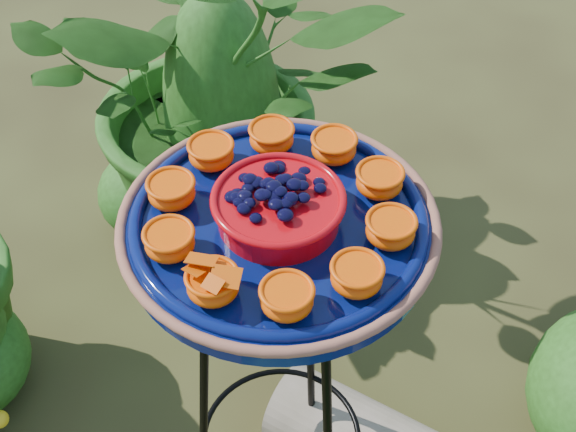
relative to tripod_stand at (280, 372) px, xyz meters
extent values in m
torus|color=black|center=(0.00, 0.00, 0.31)|extent=(0.29, 0.29, 0.01)
cylinder|color=black|center=(-0.04, 0.12, -0.09)|extent=(0.04, 0.08, 0.80)
cylinder|color=black|center=(-0.09, -0.10, -0.09)|extent=(0.06, 0.07, 0.80)
cylinder|color=#06124F|center=(0.00, 0.00, 0.34)|extent=(0.51, 0.51, 0.04)
torus|color=#966344|center=(0.00, 0.00, 0.35)|extent=(0.43, 0.43, 0.01)
torus|color=#06124F|center=(0.00, 0.00, 0.36)|extent=(0.39, 0.39, 0.02)
cylinder|color=#BA070D|center=(0.00, 0.00, 0.37)|extent=(0.20, 0.20, 0.04)
torus|color=#BA070D|center=(0.00, 0.00, 0.39)|extent=(0.18, 0.18, 0.01)
ellipsoid|color=black|center=(0.00, 0.00, 0.40)|extent=(0.14, 0.14, 0.03)
ellipsoid|color=#FF3C02|center=(0.13, 0.07, 0.37)|extent=(0.06, 0.06, 0.03)
cylinder|color=#FF6C05|center=(0.13, 0.07, 0.39)|extent=(0.06, 0.06, 0.01)
ellipsoid|color=#FF3C02|center=(0.06, 0.13, 0.37)|extent=(0.06, 0.06, 0.03)
cylinder|color=#FF6C05|center=(0.06, 0.13, 0.39)|extent=(0.06, 0.06, 0.01)
ellipsoid|color=#FF3C02|center=(-0.03, 0.14, 0.37)|extent=(0.06, 0.06, 0.03)
cylinder|color=#FF6C05|center=(-0.03, 0.14, 0.39)|extent=(0.06, 0.06, 0.01)
ellipsoid|color=#FF3C02|center=(-0.11, 0.10, 0.37)|extent=(0.06, 0.06, 0.03)
cylinder|color=#FF6C05|center=(-0.11, 0.10, 0.39)|extent=(0.06, 0.06, 0.01)
ellipsoid|color=#FF3C02|center=(-0.14, 0.02, 0.37)|extent=(0.06, 0.06, 0.03)
cylinder|color=#FF6C05|center=(-0.14, 0.02, 0.39)|extent=(0.06, 0.06, 0.01)
ellipsoid|color=#FF3C02|center=(-0.13, -0.07, 0.37)|extent=(0.06, 0.06, 0.03)
cylinder|color=#FF6C05|center=(-0.13, -0.07, 0.39)|extent=(0.06, 0.06, 0.01)
ellipsoid|color=#FF3C02|center=(-0.06, -0.13, 0.37)|extent=(0.06, 0.06, 0.03)
cylinder|color=#FF6C05|center=(-0.06, -0.13, 0.39)|extent=(0.06, 0.06, 0.01)
ellipsoid|color=#FF3C02|center=(0.03, -0.14, 0.37)|extent=(0.06, 0.06, 0.03)
cylinder|color=#FF6C05|center=(0.03, -0.14, 0.39)|extent=(0.06, 0.06, 0.01)
ellipsoid|color=#FF3C02|center=(0.11, -0.10, 0.37)|extent=(0.06, 0.06, 0.03)
cylinder|color=#FF6C05|center=(0.11, -0.10, 0.39)|extent=(0.06, 0.06, 0.01)
ellipsoid|color=#FF3C02|center=(0.14, -0.02, 0.37)|extent=(0.06, 0.06, 0.03)
cylinder|color=#FF6C05|center=(0.14, -0.02, 0.39)|extent=(0.06, 0.06, 0.01)
cylinder|color=black|center=(0.03, -0.14, 0.40)|extent=(0.02, 0.02, 0.00)
cube|color=#FB5205|center=(0.01, -0.14, 0.40)|extent=(0.04, 0.04, 0.01)
cube|color=#FB5205|center=(0.05, -0.14, 0.40)|extent=(0.04, 0.04, 0.01)
imported|color=#204713|center=(-0.67, 0.52, -0.04)|extent=(1.08, 1.06, 0.91)
camera|label=1|loc=(0.50, -0.54, 1.11)|focal=50.00mm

